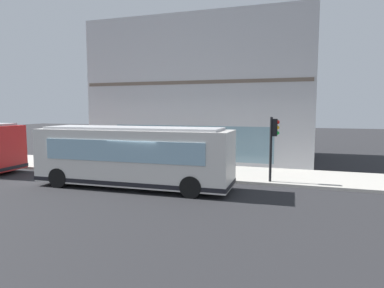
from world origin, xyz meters
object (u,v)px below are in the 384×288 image
at_px(traffic_light_near_corner, 274,137).
at_px(pedestrian_by_light_pole, 132,147).
at_px(fire_hydrant, 195,162).
at_px(pedestrian_near_building_entrance, 157,152).
at_px(pedestrian_walking_along_curb, 138,156).
at_px(city_bus_nearside, 133,157).
at_px(pedestrian_near_hydrant, 59,153).

bearing_deg(traffic_light_near_corner, pedestrian_by_light_pole, 70.11).
bearing_deg(fire_hydrant, traffic_light_near_corner, -119.26).
height_order(fire_hydrant, pedestrian_near_building_entrance, pedestrian_near_building_entrance).
height_order(fire_hydrant, pedestrian_walking_along_curb, pedestrian_walking_along_curb).
height_order(traffic_light_near_corner, fire_hydrant, traffic_light_near_corner).
relative_size(traffic_light_near_corner, pedestrian_near_building_entrance, 1.90).
bearing_deg(pedestrian_by_light_pole, traffic_light_near_corner, -109.89).
bearing_deg(fire_hydrant, city_bus_nearside, 166.11).
bearing_deg(pedestrian_near_hydrant, city_bus_nearside, -113.80).
relative_size(pedestrian_near_building_entrance, pedestrian_near_hydrant, 1.10).
distance_m(traffic_light_near_corner, pedestrian_near_hydrant, 13.84).
distance_m(city_bus_nearside, traffic_light_near_corner, 7.33).
height_order(pedestrian_by_light_pole, pedestrian_near_hydrant, pedestrian_by_light_pole).
bearing_deg(pedestrian_near_hydrant, pedestrian_by_light_pole, -45.28).
bearing_deg(pedestrian_near_building_entrance, fire_hydrant, -62.14).
xyz_separation_m(fire_hydrant, pedestrian_by_light_pole, (0.78, 5.02, 0.70)).
bearing_deg(traffic_light_near_corner, city_bus_nearside, 113.65).
bearing_deg(traffic_light_near_corner, pedestrian_near_hydrant, 89.10).
height_order(pedestrian_near_hydrant, pedestrian_walking_along_curb, pedestrian_walking_along_curb).
height_order(city_bus_nearside, pedestrian_by_light_pole, city_bus_nearside).
relative_size(traffic_light_near_corner, pedestrian_by_light_pole, 1.87).
height_order(pedestrian_by_light_pole, pedestrian_walking_along_curb, pedestrian_by_light_pole).
relative_size(city_bus_nearside, pedestrian_near_hydrant, 6.21).
distance_m(city_bus_nearside, fire_hydrant, 6.10).
distance_m(city_bus_nearside, pedestrian_by_light_pole, 7.54).
bearing_deg(pedestrian_near_building_entrance, pedestrian_near_hydrant, 103.59).
bearing_deg(pedestrian_near_hydrant, traffic_light_near_corner, -90.90).
relative_size(city_bus_nearside, traffic_light_near_corner, 2.97).
bearing_deg(pedestrian_walking_along_curb, pedestrian_near_building_entrance, -23.67).
xyz_separation_m(city_bus_nearside, pedestrian_near_building_entrance, (4.66, 0.78, -0.36)).
bearing_deg(city_bus_nearside, pedestrian_walking_along_curb, 23.28).
xyz_separation_m(fire_hydrant, pedestrian_near_hydrant, (-2.70, 8.55, 0.57)).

